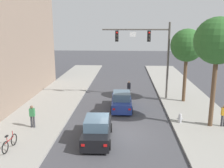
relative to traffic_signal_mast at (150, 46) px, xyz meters
The scene contains 13 objects.
ground_plane 10.55m from the traffic_signal_mast, 107.61° to the right, with size 120.00×120.00×0.00m, color #424247.
sidewalk_left 13.73m from the traffic_signal_mast, 136.85° to the right, with size 5.00×60.00×0.15m, color #99968E.
sidewalk_right 10.82m from the traffic_signal_mast, 66.65° to the right, with size 5.00×60.00×0.15m, color #99968E.
traffic_signal_mast is the anchor object (origin of this frame).
car_lead_blue 6.25m from the traffic_signal_mast, 128.33° to the right, with size 1.91×4.28×1.60m.
car_following_black 11.50m from the traffic_signal_mast, 112.68° to the right, with size 1.93×4.29×1.60m.
pedestrian_sidewalk_left_walker 12.82m from the traffic_signal_mast, 137.40° to the right, with size 0.36×0.22×1.64m.
pedestrian_crossing_road 4.95m from the traffic_signal_mast, 151.06° to the left, with size 0.36×0.22×1.64m.
pedestrian_sidewalk_right_walker 9.67m from the traffic_signal_mast, 56.09° to the right, with size 0.36×0.22×1.64m.
bicycle_leaning 15.41m from the traffic_signal_mast, 128.21° to the right, with size 0.14×1.77×0.98m.
fire_hydrant 8.43m from the traffic_signal_mast, 74.32° to the right, with size 0.48×0.24×0.72m.
street_tree_nearest 8.19m from the traffic_signal_mast, 60.86° to the right, with size 3.23×3.23×7.77m.
street_tree_second 3.50m from the traffic_signal_mast, 15.48° to the right, with size 3.06×3.06×6.92m.
Camera 1 is at (0.53, -16.12, 7.27)m, focal length 40.33 mm.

